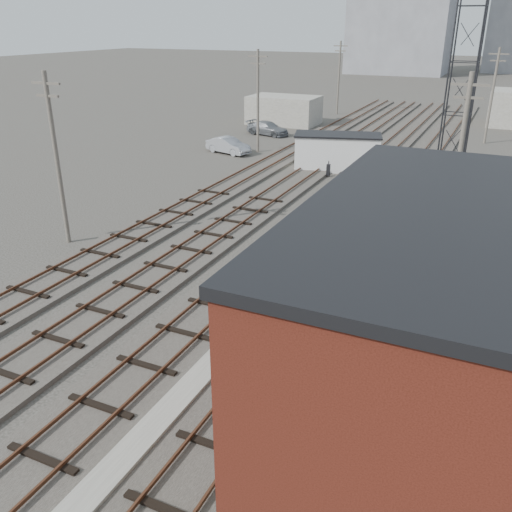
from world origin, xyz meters
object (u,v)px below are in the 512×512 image
Objects in this scene: signal_mast at (223,431)px; car_grey at (268,128)px; switch_stand at (328,170)px; site_trailer at (337,152)px; car_red at (229,143)px; car_silver at (228,145)px.

signal_mast is 48.80m from car_grey.
site_trailer reaches higher than switch_stand.
site_trailer is 1.54× the size of car_grey.
car_grey is at bearing 125.99° from switch_stand.
switch_stand is (-7.46, 31.36, -1.91)m from signal_mast.
car_red is (-11.42, 2.82, -0.83)m from site_trailer.
signal_mast is at bearing -93.36° from site_trailer.
car_red is 0.84× the size of car_silver.
car_grey is (0.33, 8.41, 0.07)m from car_red.
car_silver reaches higher than switch_stand.
site_trailer is at bearing -122.40° from car_grey.
car_silver is 0.91× the size of car_grey.
car_grey is at bearing 15.25° from car_red.
car_red is 8.42m from car_grey.
site_trailer reaches higher than car_grey.
car_red is at bearing 117.39° from signal_mast.
site_trailer is (-7.56, 33.83, -1.00)m from signal_mast.
car_grey is (-11.09, 11.23, -0.76)m from site_trailer.
signal_mast is at bearing -79.89° from switch_stand.
switch_stand is 0.24× the size of car_grey.
car_red is at bearing 41.64° from car_silver.
signal_mast reaches higher than site_trailer.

